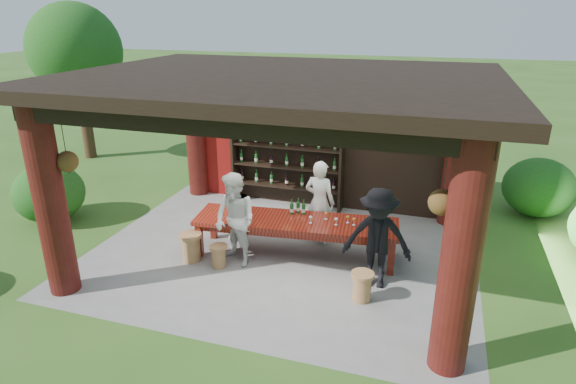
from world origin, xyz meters
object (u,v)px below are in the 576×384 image
(wine_shelf, at_px, (287,158))
(stool_near_right, at_px, (362,286))
(host, at_px, (320,202))
(stool_near_left, at_px, (219,256))
(tasting_table, at_px, (296,225))
(stool_far_left, at_px, (191,246))
(guest_woman, at_px, (235,220))
(guest_man, at_px, (377,239))
(napkin_basket, at_px, (243,214))

(wine_shelf, bearing_deg, stool_near_right, -55.69)
(host, bearing_deg, stool_near_left, 56.12)
(stool_near_right, relative_size, host, 0.29)
(tasting_table, relative_size, stool_far_left, 7.12)
(tasting_table, xyz_separation_m, guest_woman, (-0.97, -0.66, 0.26))
(guest_man, xyz_separation_m, napkin_basket, (-2.65, 0.46, -0.08))
(stool_near_right, height_order, guest_man, guest_man)
(wine_shelf, xyz_separation_m, guest_woman, (-0.00, -3.11, -0.32))
(stool_near_left, relative_size, stool_near_right, 0.86)
(guest_woman, bearing_deg, stool_near_right, 12.04)
(guest_woman, bearing_deg, wine_shelf, 113.93)
(stool_far_left, relative_size, napkin_basket, 2.16)
(stool_far_left, bearing_deg, guest_man, 3.11)
(stool_near_right, distance_m, guest_man, 0.84)
(stool_near_right, xyz_separation_m, guest_woman, (-2.48, 0.52, 0.63))
(stool_near_left, height_order, host, host)
(wine_shelf, relative_size, stool_near_right, 5.43)
(wine_shelf, xyz_separation_m, host, (1.26, -1.72, -0.34))
(stool_near_right, bearing_deg, stool_near_left, 173.92)
(stool_near_right, bearing_deg, guest_woman, 168.10)
(stool_near_right, distance_m, host, 2.34)
(napkin_basket, bearing_deg, stool_far_left, -141.81)
(wine_shelf, bearing_deg, guest_woman, -90.00)
(tasting_table, distance_m, guest_man, 1.78)
(guest_woman, bearing_deg, guest_man, 24.39)
(host, bearing_deg, napkin_basket, 44.18)
(stool_far_left, distance_m, guest_woman, 1.07)
(wine_shelf, distance_m, guest_man, 4.06)
(wine_shelf, xyz_separation_m, guest_man, (2.61, -3.09, -0.31))
(stool_far_left, relative_size, host, 0.32)
(stool_far_left, height_order, host, host)
(stool_near_left, xyz_separation_m, guest_woman, (0.26, 0.23, 0.66))
(wine_shelf, distance_m, host, 2.16)
(stool_near_right, height_order, napkin_basket, napkin_basket)
(host, bearing_deg, tasting_table, 77.59)
(stool_near_right, xyz_separation_m, stool_far_left, (-3.34, 0.35, 0.03))
(stool_near_left, xyz_separation_m, napkin_basket, (0.22, 0.71, 0.59))
(tasting_table, bearing_deg, stool_near_right, -38.22)
(stool_far_left, distance_m, host, 2.69)
(stool_near_right, bearing_deg, host, 122.57)
(guest_woman, bearing_deg, stool_near_left, -115.00)
(stool_near_right, height_order, guest_woman, guest_woman)
(stool_near_left, bearing_deg, stool_near_right, -6.08)
(tasting_table, distance_m, host, 0.81)
(wine_shelf, distance_m, napkin_basket, 2.65)
(guest_man, bearing_deg, napkin_basket, 167.23)
(guest_man, bearing_deg, host, 131.93)
(stool_far_left, xyz_separation_m, guest_man, (3.48, 0.19, 0.60))
(tasting_table, height_order, stool_near_left, tasting_table)
(stool_near_left, bearing_deg, napkin_basket, 72.57)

